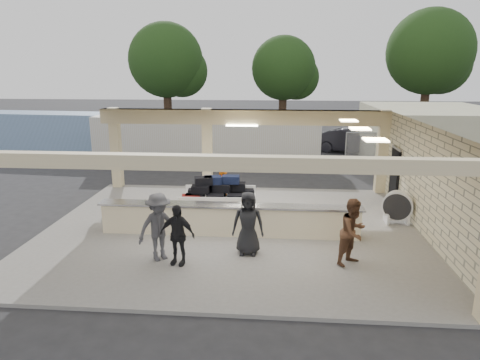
# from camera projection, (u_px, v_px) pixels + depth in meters

# --- Properties ---
(ground) EXTENTS (120.00, 120.00, 0.00)m
(ground) POSITION_uv_depth(u_px,v_px,m) (231.00, 231.00, 13.96)
(ground) COLOR #262628
(ground) RESTS_ON ground
(pavilion) EXTENTS (12.01, 10.00, 3.55)m
(pavilion) POSITION_uv_depth(u_px,v_px,m) (239.00, 186.00, 14.24)
(pavilion) COLOR slate
(pavilion) RESTS_ON ground
(baggage_counter) EXTENTS (8.20, 0.58, 0.98)m
(baggage_counter) POSITION_uv_depth(u_px,v_px,m) (229.00, 219.00, 13.33)
(baggage_counter) COLOR beige
(baggage_counter) RESTS_ON pavilion
(luggage_cart) EXTENTS (2.61, 1.70, 1.48)m
(luggage_cart) POSITION_uv_depth(u_px,v_px,m) (218.00, 195.00, 14.76)
(luggage_cart) COLOR white
(luggage_cart) RESTS_ON pavilion
(drum_fan) EXTENTS (1.05, 0.70, 1.12)m
(drum_fan) POSITION_uv_depth(u_px,v_px,m) (398.00, 206.00, 14.27)
(drum_fan) COLOR white
(drum_fan) RESTS_ON pavilion
(baggage_handler) EXTENTS (0.43, 0.66, 1.67)m
(baggage_handler) POSITION_uv_depth(u_px,v_px,m) (222.00, 191.00, 15.22)
(baggage_handler) COLOR #D55A0B
(baggage_handler) RESTS_ON pavilion
(passenger_a) EXTENTS (0.90, 0.88, 1.80)m
(passenger_a) POSITION_uv_depth(u_px,v_px,m) (353.00, 232.00, 11.20)
(passenger_a) COLOR brown
(passenger_a) RESTS_ON pavilion
(passenger_b) EXTENTS (1.01, 0.52, 1.64)m
(passenger_b) POSITION_uv_depth(u_px,v_px,m) (177.00, 235.00, 11.22)
(passenger_b) COLOR black
(passenger_b) RESTS_ON pavilion
(passenger_c) EXTENTS (1.20, 1.11, 1.88)m
(passenger_c) POSITION_uv_depth(u_px,v_px,m) (159.00, 227.00, 11.44)
(passenger_c) COLOR #434348
(passenger_c) RESTS_ON pavilion
(passenger_d) EXTENTS (0.88, 0.36, 1.80)m
(passenger_d) POSITION_uv_depth(u_px,v_px,m) (248.00, 223.00, 11.83)
(passenger_d) COLOR black
(passenger_d) RESTS_ON pavilion
(car_white_a) EXTENTS (5.98, 4.54, 1.54)m
(car_white_a) POSITION_uv_depth(u_px,v_px,m) (415.00, 144.00, 25.58)
(car_white_a) COLOR silver
(car_white_a) RESTS_ON ground
(car_white_b) EXTENTS (4.19, 1.92, 1.28)m
(car_white_b) POSITION_uv_depth(u_px,v_px,m) (430.00, 146.00, 25.70)
(car_white_b) COLOR silver
(car_white_b) RESTS_ON ground
(car_dark) EXTENTS (4.76, 3.04, 1.50)m
(car_dark) POSITION_uv_depth(u_px,v_px,m) (351.00, 141.00, 26.82)
(car_dark) COLOR black
(car_dark) RESTS_ON ground
(container_white) EXTENTS (12.24, 2.46, 2.65)m
(container_white) POSITION_uv_depth(u_px,v_px,m) (207.00, 140.00, 23.67)
(container_white) COLOR silver
(container_white) RESTS_ON ground
(container_blue) EXTENTS (9.88, 3.11, 2.53)m
(container_blue) POSITION_uv_depth(u_px,v_px,m) (59.00, 133.00, 26.44)
(container_blue) COLOR #809FCD
(container_blue) RESTS_ON ground
(fence) EXTENTS (12.06, 0.06, 2.03)m
(fence) POSITION_uv_depth(u_px,v_px,m) (466.00, 153.00, 21.50)
(fence) COLOR gray
(fence) RESTS_ON ground
(tree_left) EXTENTS (6.60, 6.30, 9.00)m
(tree_left) POSITION_uv_depth(u_px,v_px,m) (170.00, 63.00, 36.45)
(tree_left) COLOR #382619
(tree_left) RESTS_ON ground
(tree_mid) EXTENTS (6.00, 5.60, 8.00)m
(tree_mid) POSITION_uv_depth(u_px,v_px,m) (287.00, 71.00, 37.75)
(tree_mid) COLOR #382619
(tree_mid) RESTS_ON ground
(tree_right) EXTENTS (7.20, 7.00, 10.00)m
(tree_right) POSITION_uv_depth(u_px,v_px,m) (433.00, 55.00, 35.52)
(tree_right) COLOR #382619
(tree_right) RESTS_ON ground
(adjacent_building) EXTENTS (6.00, 8.00, 3.20)m
(adjacent_building) POSITION_uv_depth(u_px,v_px,m) (430.00, 138.00, 22.44)
(adjacent_building) COLOR beige
(adjacent_building) RESTS_ON ground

